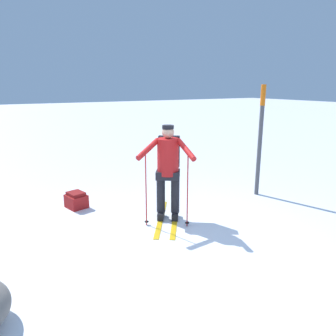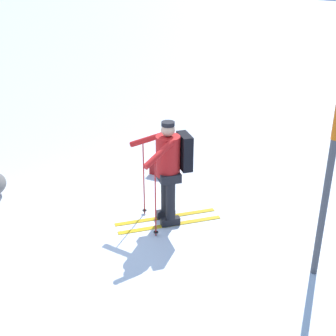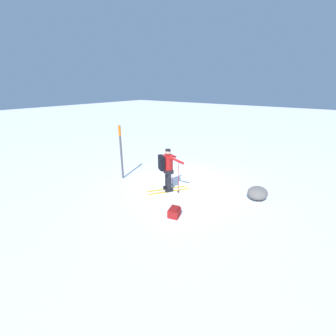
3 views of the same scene
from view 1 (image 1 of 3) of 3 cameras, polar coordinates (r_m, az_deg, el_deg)
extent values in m
plane|color=white|center=(5.34, 2.48, -11.77)|extent=(80.00, 80.00, 0.00)
cube|color=gold|center=(5.97, 1.24, -8.78)|extent=(1.45, 1.02, 0.01)
cube|color=black|center=(5.95, 1.24, -8.20)|extent=(0.31, 0.26, 0.12)
cylinder|color=black|center=(5.80, 1.26, -4.47)|extent=(0.15, 0.15, 0.70)
cube|color=gold|center=(5.99, -1.24, -8.71)|extent=(1.45, 1.02, 0.01)
cube|color=black|center=(5.96, -1.24, -8.13)|extent=(0.31, 0.26, 0.12)
cylinder|color=black|center=(5.82, -1.26, -4.41)|extent=(0.15, 0.15, 0.70)
cube|color=black|center=(5.70, 0.00, -1.13)|extent=(0.49, 0.51, 0.14)
cylinder|color=red|center=(5.63, 0.00, 1.98)|extent=(0.37, 0.37, 0.63)
sphere|color=tan|center=(5.55, 0.00, 6.24)|extent=(0.21, 0.21, 0.21)
cylinder|color=black|center=(5.54, 0.00, 7.16)|extent=(0.20, 0.20, 0.06)
cube|color=black|center=(5.88, 0.19, 2.93)|extent=(0.34, 0.40, 0.55)
cylinder|color=red|center=(5.46, 3.42, -3.88)|extent=(0.02, 0.02, 1.29)
cylinder|color=black|center=(5.67, 3.34, -9.51)|extent=(0.07, 0.07, 0.01)
cylinder|color=red|center=(5.35, 3.14, 3.25)|extent=(0.58, 0.13, 0.30)
cylinder|color=red|center=(5.51, -3.85, -3.71)|extent=(0.02, 0.02, 1.29)
cylinder|color=black|center=(5.72, -3.75, -9.30)|extent=(0.07, 0.07, 0.01)
cylinder|color=red|center=(5.40, -3.48, 3.34)|extent=(0.33, 0.55, 0.30)
cube|color=maroon|center=(6.69, -15.66, -5.60)|extent=(0.46, 0.42, 0.26)
cube|color=maroon|center=(6.64, -15.76, -4.32)|extent=(0.38, 0.34, 0.06)
cylinder|color=#4C4C51|center=(7.22, 15.71, 4.46)|extent=(0.09, 0.09, 2.35)
cylinder|color=orange|center=(7.13, 16.24, 12.11)|extent=(0.10, 0.10, 0.42)
camera|label=2|loc=(7.00, 66.18, 19.22)|focal=50.00mm
camera|label=3|loc=(11.49, -42.67, 18.67)|focal=24.00mm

